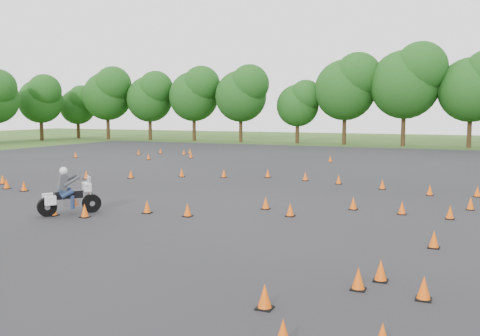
{
  "coord_description": "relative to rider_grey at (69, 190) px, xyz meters",
  "views": [
    {
      "loc": [
        9.02,
        -17.02,
        3.66
      ],
      "look_at": [
        0.0,
        4.0,
        1.2
      ],
      "focal_mm": 40.0,
      "sensor_mm": 36.0,
      "label": 1
    }
  ],
  "objects": [
    {
      "name": "ground",
      "position": [
        3.89,
        2.26,
        -0.85
      ],
      "size": [
        140.0,
        140.0,
        0.0
      ],
      "primitive_type": "plane",
      "color": "#2D5119",
      "rests_on": "ground"
    },
    {
      "name": "asphalt_pad",
      "position": [
        3.89,
        8.26,
        -0.85
      ],
      "size": [
        62.0,
        62.0,
        0.0
      ],
      "primitive_type": "plane",
      "color": "black",
      "rests_on": "ground"
    },
    {
      "name": "treeline",
      "position": [
        7.24,
        38.0,
        3.83
      ],
      "size": [
        87.05,
        32.25,
        11.01
      ],
      "color": "#194614",
      "rests_on": "ground"
    },
    {
      "name": "traffic_cones",
      "position": [
        3.15,
        7.39,
        -0.62
      ],
      "size": [
        35.92,
        33.27,
        0.45
      ],
      "color": "#EC5409",
      "rests_on": "asphalt_pad"
    },
    {
      "name": "rider_grey",
      "position": [
        0.0,
        0.0,
        0.0
      ],
      "size": [
        1.85,
        2.17,
        1.7
      ],
      "primitive_type": null,
      "rotation": [
        0.0,
        0.0,
        0.93
      ],
      "color": "#37393E",
      "rests_on": "ground"
    }
  ]
}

